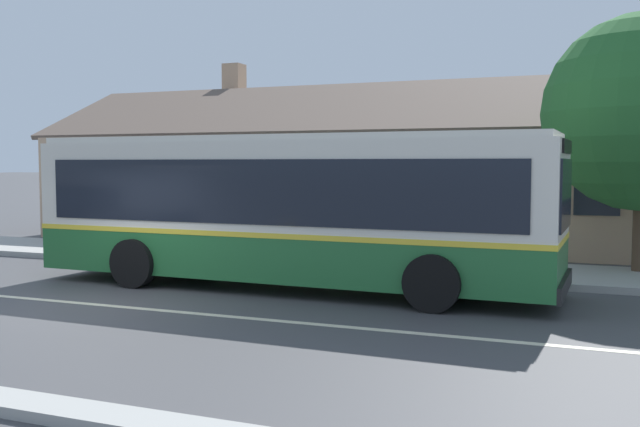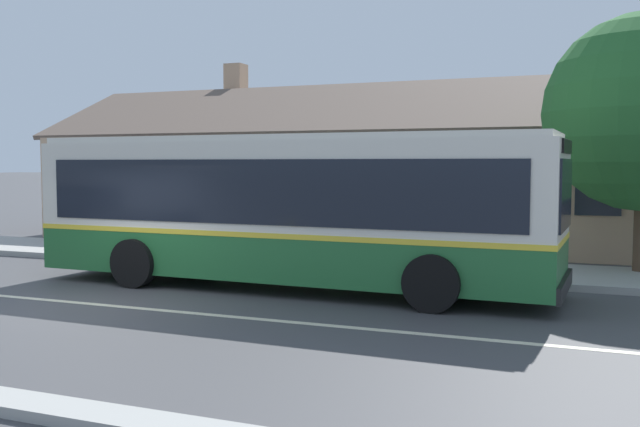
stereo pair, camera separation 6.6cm
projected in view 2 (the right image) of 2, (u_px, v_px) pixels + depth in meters
name	position (u px, v px, depth m)	size (l,w,h in m)	color
ground_plane	(90.00, 304.00, 12.84)	(300.00, 300.00, 0.00)	#424244
sidewalk_far	(246.00, 259.00, 18.39)	(60.00, 3.00, 0.15)	#9E9E99
lane_divider_stripe	(90.00, 304.00, 12.84)	(60.00, 0.16, 0.01)	beige
community_building	(372.00, 184.00, 24.64)	(21.60, 8.91, 6.33)	tan
transit_bus	(290.00, 207.00, 14.42)	(10.75, 2.95, 3.08)	#236633
bench_by_building	(166.00, 237.00, 19.15)	(1.62, 0.51, 0.94)	brown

